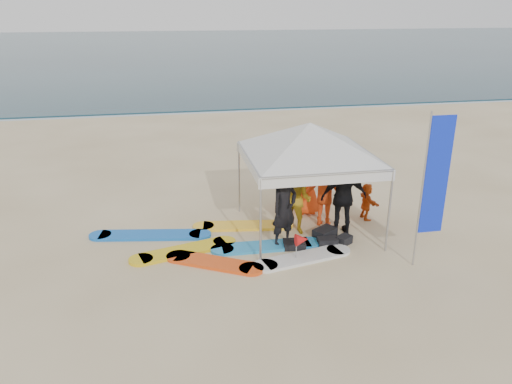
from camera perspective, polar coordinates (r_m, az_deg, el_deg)
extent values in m
plane|color=beige|center=(10.04, 4.74, -11.51)|extent=(120.00, 120.00, 0.00)
cube|color=#0C2633|center=(68.41, -9.16, 16.01)|extent=(160.00, 84.00, 0.08)
cube|color=silver|center=(27.00, -5.62, 9.21)|extent=(160.00, 1.20, 0.01)
imported|color=black|center=(11.48, 3.26, -1.86)|extent=(0.82, 0.72, 1.88)
imported|color=#B98D1A|center=(12.19, 4.47, -0.89)|extent=(1.07, 1.03, 1.74)
imported|color=red|center=(12.71, 7.94, 0.14)|extent=(1.37, 1.19, 1.84)
imported|color=black|center=(12.27, 9.99, -0.57)|extent=(1.15, 0.56, 1.91)
imported|color=#F24715|center=(13.34, 5.82, 1.18)|extent=(0.89, 0.58, 1.81)
imported|color=#D34D12|center=(13.38, 12.52, -1.05)|extent=(0.35, 0.93, 0.99)
cylinder|color=#A5A5A8|center=(13.36, -1.95, 1.65)|extent=(0.05, 0.05, 1.96)
cylinder|color=#A5A5A8|center=(14.09, 9.96, 2.36)|extent=(0.05, 0.05, 1.96)
cylinder|color=#A5A5A8|center=(10.67, 0.53, -3.42)|extent=(0.05, 0.05, 1.96)
cylinder|color=#A5A5A8|center=(11.57, 14.98, -2.19)|extent=(0.05, 0.05, 1.96)
cube|color=silver|center=(10.72, 8.28, 1.42)|extent=(3.04, 0.02, 0.24)
cube|color=silver|center=(13.40, 4.26, 5.51)|extent=(3.04, 0.02, 0.24)
cube|color=silver|center=(11.72, -0.87, 3.32)|extent=(0.02, 3.04, 0.24)
cube|color=silver|center=(12.54, 12.52, 4.00)|extent=(0.02, 3.04, 0.24)
pyramid|color=silver|center=(11.82, 6.21, 7.89)|extent=(4.16, 4.16, 0.78)
cylinder|color=#A5A5A8|center=(10.85, 18.41, -0.03)|extent=(0.04, 0.04, 3.39)
cube|color=#0D27D7|center=(10.88, 19.94, 1.74)|extent=(0.53, 0.03, 2.52)
cylinder|color=#A5A5A8|center=(11.09, 4.64, -6.42)|extent=(0.02, 0.02, 0.60)
cone|color=red|center=(11.03, 5.27, -5.44)|extent=(0.28, 0.28, 0.28)
cube|color=black|center=(12.32, 7.87, -4.64)|extent=(0.67, 0.61, 0.22)
cube|color=black|center=(11.93, 8.16, -5.63)|extent=(0.48, 0.33, 0.18)
cube|color=black|center=(11.74, 4.40, -5.99)|extent=(0.55, 0.46, 0.16)
cube|color=black|center=(12.05, 10.03, -5.41)|extent=(0.44, 0.42, 0.20)
cube|color=yellow|center=(12.76, -1.47, -3.87)|extent=(2.09, 0.82, 0.07)
cube|color=#258ACA|center=(11.72, 1.18, -6.22)|extent=(2.08, 0.57, 0.07)
cube|color=gold|center=(11.64, -8.21, -6.65)|extent=(2.08, 1.06, 0.07)
cube|color=silver|center=(11.26, 5.39, -7.51)|extent=(1.91, 0.92, 0.07)
cube|color=blue|center=(12.53, -12.00, -4.84)|extent=(2.50, 0.93, 0.07)
cube|color=#E24813|center=(11.05, -4.83, -8.06)|extent=(1.78, 1.33, 0.07)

